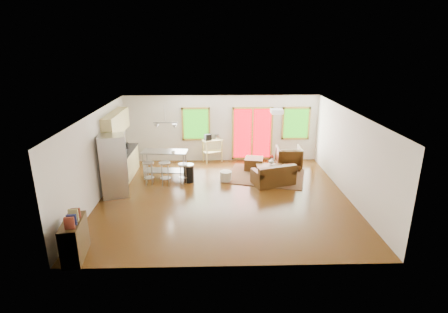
{
  "coord_description": "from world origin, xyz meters",
  "views": [
    {
      "loc": [
        -0.28,
        -9.79,
        4.51
      ],
      "look_at": [
        0.0,
        0.3,
        1.2
      ],
      "focal_mm": 28.0,
      "sensor_mm": 36.0,
      "label": 1
    }
  ],
  "objects_px": {
    "rug": "(265,176)",
    "island": "(165,159)",
    "loveseat": "(274,176)",
    "armchair": "(289,157)",
    "refrigerator": "(114,166)",
    "ottoman": "(254,164)",
    "coffee_table": "(270,167)",
    "kitchen_cart": "(212,143)"
  },
  "relations": [
    {
      "from": "armchair",
      "to": "refrigerator",
      "type": "xyz_separation_m",
      "value": [
        -5.81,
        -2.23,
        0.49
      ]
    },
    {
      "from": "ottoman",
      "to": "kitchen_cart",
      "type": "bearing_deg",
      "value": 149.5
    },
    {
      "from": "coffee_table",
      "to": "ottoman",
      "type": "xyz_separation_m",
      "value": [
        -0.48,
        0.66,
        -0.1
      ]
    },
    {
      "from": "loveseat",
      "to": "coffee_table",
      "type": "height_order",
      "value": "loveseat"
    },
    {
      "from": "coffee_table",
      "to": "loveseat",
      "type": "bearing_deg",
      "value": -89.29
    },
    {
      "from": "loveseat",
      "to": "armchair",
      "type": "distance_m",
      "value": 1.76
    },
    {
      "from": "armchair",
      "to": "refrigerator",
      "type": "relative_size",
      "value": 0.48
    },
    {
      "from": "rug",
      "to": "loveseat",
      "type": "xyz_separation_m",
      "value": [
        0.16,
        -0.74,
        0.27
      ]
    },
    {
      "from": "refrigerator",
      "to": "loveseat",
      "type": "bearing_deg",
      "value": -7.59
    },
    {
      "from": "refrigerator",
      "to": "kitchen_cart",
      "type": "height_order",
      "value": "refrigerator"
    },
    {
      "from": "coffee_table",
      "to": "kitchen_cart",
      "type": "xyz_separation_m",
      "value": [
        -2.05,
        1.58,
        0.46
      ]
    },
    {
      "from": "loveseat",
      "to": "rug",
      "type": "bearing_deg",
      "value": 84.0
    },
    {
      "from": "loveseat",
      "to": "refrigerator",
      "type": "distance_m",
      "value": 5.1
    },
    {
      "from": "armchair",
      "to": "kitchen_cart",
      "type": "xyz_separation_m",
      "value": [
        -2.87,
        0.85,
        0.32
      ]
    },
    {
      "from": "rug",
      "to": "ottoman",
      "type": "height_order",
      "value": "ottoman"
    },
    {
      "from": "loveseat",
      "to": "coffee_table",
      "type": "distance_m",
      "value": 0.83
    },
    {
      "from": "rug",
      "to": "kitchen_cart",
      "type": "bearing_deg",
      "value": 138.88
    },
    {
      "from": "loveseat",
      "to": "armchair",
      "type": "xyz_separation_m",
      "value": [
        0.81,
        1.55,
        0.18
      ]
    },
    {
      "from": "coffee_table",
      "to": "refrigerator",
      "type": "distance_m",
      "value": 5.26
    },
    {
      "from": "ottoman",
      "to": "island",
      "type": "bearing_deg",
      "value": -166.71
    },
    {
      "from": "loveseat",
      "to": "kitchen_cart",
      "type": "relative_size",
      "value": 1.32
    },
    {
      "from": "kitchen_cart",
      "to": "island",
      "type": "bearing_deg",
      "value": -133.96
    },
    {
      "from": "coffee_table",
      "to": "island",
      "type": "height_order",
      "value": "island"
    },
    {
      "from": "kitchen_cart",
      "to": "ottoman",
      "type": "bearing_deg",
      "value": -30.5
    },
    {
      "from": "coffee_table",
      "to": "island",
      "type": "relative_size",
      "value": 0.59
    },
    {
      "from": "loveseat",
      "to": "kitchen_cart",
      "type": "xyz_separation_m",
      "value": [
        -2.06,
        2.4,
        0.5
      ]
    },
    {
      "from": "island",
      "to": "loveseat",
      "type": "bearing_deg",
      "value": -11.24
    },
    {
      "from": "loveseat",
      "to": "ottoman",
      "type": "bearing_deg",
      "value": 90.45
    },
    {
      "from": "rug",
      "to": "loveseat",
      "type": "distance_m",
      "value": 0.8
    },
    {
      "from": "rug",
      "to": "island",
      "type": "distance_m",
      "value": 3.57
    },
    {
      "from": "rug",
      "to": "island",
      "type": "bearing_deg",
      "value": -179.79
    },
    {
      "from": "loveseat",
      "to": "armchair",
      "type": "bearing_deg",
      "value": 44.5
    },
    {
      "from": "rug",
      "to": "ottoman",
      "type": "bearing_deg",
      "value": 114.5
    },
    {
      "from": "loveseat",
      "to": "island",
      "type": "relative_size",
      "value": 0.95
    },
    {
      "from": "loveseat",
      "to": "refrigerator",
      "type": "height_order",
      "value": "refrigerator"
    },
    {
      "from": "coffee_table",
      "to": "refrigerator",
      "type": "bearing_deg",
      "value": -163.2
    },
    {
      "from": "coffee_table",
      "to": "armchair",
      "type": "bearing_deg",
      "value": 41.61
    },
    {
      "from": "refrigerator",
      "to": "island",
      "type": "distance_m",
      "value": 1.97
    },
    {
      "from": "ottoman",
      "to": "rug",
      "type": "bearing_deg",
      "value": -65.5
    },
    {
      "from": "coffee_table",
      "to": "ottoman",
      "type": "distance_m",
      "value": 0.82
    },
    {
      "from": "loveseat",
      "to": "coffee_table",
      "type": "bearing_deg",
      "value": 72.69
    },
    {
      "from": "rug",
      "to": "kitchen_cart",
      "type": "xyz_separation_m",
      "value": [
        -1.9,
        1.66,
        0.76
      ]
    }
  ]
}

